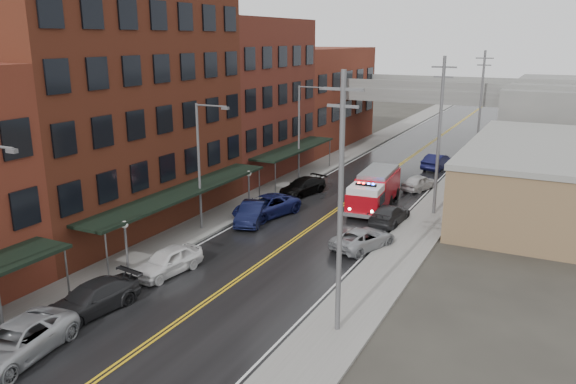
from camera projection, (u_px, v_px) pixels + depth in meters
The scene contains 30 objects.
road at pixel (323, 220), 42.25m from camera, with size 11.00×160.00×0.02m, color black.
sidewalk_left at pixel (240, 206), 45.40m from camera, with size 3.00×160.00×0.15m, color slate.
sidewalk_right at pixel (419, 234), 39.08m from camera, with size 3.00×160.00×0.15m, color slate.
curb_left at pixel (257, 209), 44.68m from camera, with size 0.30×160.00×0.15m, color gray.
curb_right at pixel (396, 230), 39.79m from camera, with size 0.30×160.00×0.15m, color gray.
brick_building_b at pixel (112, 100), 39.59m from camera, with size 9.00×20.00×18.00m, color #4F2215.
brick_building_c at pixel (242, 98), 55.06m from camera, with size 9.00×15.00×15.00m, color maroon.
brick_building_far at pixel (314, 97), 70.53m from camera, with size 9.00×20.00×12.00m, color maroon.
tan_building at pixel (565, 182), 43.27m from camera, with size 14.00×22.00×5.00m, color brown.
awning_1 at pixel (183, 192), 38.67m from camera, with size 2.60×18.00×3.09m.
awning_2 at pixel (295, 148), 53.74m from camera, with size 2.60×13.00×3.09m.
globe_lamp_1 at pixel (125, 234), 32.35m from camera, with size 0.44×0.44×3.12m.
globe_lamp_2 at pixel (249, 181), 44.41m from camera, with size 0.44×0.44×3.12m.
street_lamp_1 at pixel (202, 159), 38.54m from camera, with size 2.64×0.22×9.00m.
street_lamp_2 at pixel (301, 127), 52.32m from camera, with size 2.64×0.22×9.00m.
utility_pole_0 at pixel (340, 202), 24.54m from camera, with size 1.80×0.24×12.00m.
utility_pole_1 at pixel (439, 134), 41.76m from camera, with size 1.80×0.24×12.00m.
utility_pole_2 at pixel (480, 106), 58.99m from camera, with size 1.80×0.24×12.00m.
overpass at pixel (427, 99), 68.22m from camera, with size 40.00×10.00×7.50m.
fire_truck at pixel (374, 189), 44.75m from camera, with size 3.63×8.10×2.90m.
parked_car_left_2 at pixel (16, 342), 23.83m from camera, with size 2.58×5.59×1.55m, color #A2A5A9.
parked_car_left_3 at pixel (92, 298), 27.87m from camera, with size 2.09×5.15×1.50m, color black.
parked_car_left_4 at pixel (168, 261), 32.45m from camera, with size 1.83×4.55×1.55m, color white.
parked_car_left_5 at pixel (252, 213), 41.33m from camera, with size 1.66×4.75×1.57m, color black.
parked_car_left_6 at pixel (266, 206), 42.89m from camera, with size 2.65×5.74×1.59m, color #14194B.
parked_car_left_7 at pixel (303, 187), 48.85m from camera, with size 2.02×4.97×1.44m, color black.
parked_car_right_0 at pixel (363, 239), 36.37m from camera, with size 2.23×4.84×1.34m, color gray.
parked_car_right_1 at pixel (389, 214), 41.20m from camera, with size 1.98×4.87×1.41m, color #28292B.
parked_car_right_2 at pixel (419, 182), 50.34m from camera, with size 1.66×4.11×1.40m, color silver.
parked_car_right_3 at pixel (438, 161), 58.32m from camera, with size 1.71×4.90×1.61m, color black.
Camera 1 is at (15.72, -7.06, 13.28)m, focal length 35.00 mm.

